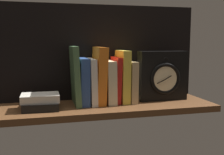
# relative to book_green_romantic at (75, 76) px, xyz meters

# --- Properties ---
(ground_plane) EXTENTS (0.87, 0.26, 0.03)m
(ground_plane) POSITION_rel_book_green_romantic_xyz_m (0.12, -0.04, -0.13)
(ground_plane) COLOR brown
(back_panel) EXTENTS (0.87, 0.01, 0.41)m
(back_panel) POSITION_rel_book_green_romantic_xyz_m (0.12, 0.09, 0.09)
(back_panel) COLOR black
(back_panel) RESTS_ON ground_plane
(book_green_romantic) EXTENTS (0.03, 0.17, 0.24)m
(book_green_romantic) POSITION_rel_book_green_romantic_xyz_m (0.00, 0.00, 0.00)
(book_green_romantic) COLOR #476B44
(book_green_romantic) RESTS_ON ground_plane
(book_blue_modern) EXTENTS (0.04, 0.15, 0.19)m
(book_blue_modern) POSITION_rel_book_green_romantic_xyz_m (0.03, 0.00, -0.02)
(book_blue_modern) COLOR #2D4C8E
(book_blue_modern) RESTS_ON ground_plane
(book_white_catcher) EXTENTS (0.03, 0.16, 0.18)m
(book_white_catcher) POSITION_rel_book_green_romantic_xyz_m (0.07, 0.00, -0.03)
(book_white_catcher) COLOR silver
(book_white_catcher) RESTS_ON ground_plane
(book_orange_pandolfini) EXTENTS (0.05, 0.15, 0.23)m
(book_orange_pandolfini) POSITION_rel_book_green_romantic_xyz_m (0.10, 0.00, -0.00)
(book_orange_pandolfini) COLOR orange
(book_orange_pandolfini) RESTS_ON ground_plane
(book_cream_twain) EXTENTS (0.04, 0.15, 0.18)m
(book_cream_twain) POSITION_rel_book_green_romantic_xyz_m (0.14, 0.00, -0.03)
(book_cream_twain) COLOR beige
(book_cream_twain) RESTS_ON ground_plane
(book_red_requiem) EXTENTS (0.03, 0.12, 0.19)m
(book_red_requiem) POSITION_rel_book_green_romantic_xyz_m (0.17, 0.00, -0.02)
(book_red_requiem) COLOR red
(book_red_requiem) RESTS_ON ground_plane
(book_yellow_seinlanguage) EXTENTS (0.03, 0.14, 0.22)m
(book_yellow_seinlanguage) POSITION_rel_book_green_romantic_xyz_m (0.20, 0.00, -0.01)
(book_yellow_seinlanguage) COLOR gold
(book_yellow_seinlanguage) RESTS_ON ground_plane
(book_tan_shortstories) EXTENTS (0.03, 0.15, 0.17)m
(book_tan_shortstories) POSITION_rel_book_green_romantic_xyz_m (0.23, 0.00, -0.03)
(book_tan_shortstories) COLOR tan
(book_tan_shortstories) RESTS_ON ground_plane
(framed_clock) EXTENTS (0.21, 0.07, 0.21)m
(framed_clock) POSITION_rel_book_green_romantic_xyz_m (0.38, -0.01, -0.01)
(framed_clock) COLOR black
(framed_clock) RESTS_ON ground_plane
(book_stack_side) EXTENTS (0.14, 0.12, 0.06)m
(book_stack_side) POSITION_rel_book_green_romantic_xyz_m (-0.14, -0.05, -0.09)
(book_stack_side) COLOR black
(book_stack_side) RESTS_ON ground_plane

